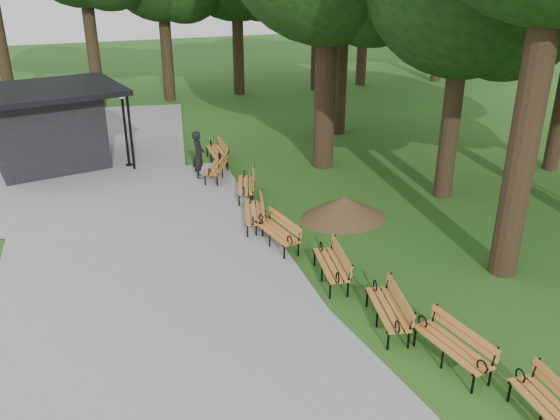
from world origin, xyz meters
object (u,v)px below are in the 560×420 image
object	(u,v)px
bench_5	(254,213)
bench_4	(277,232)
dirt_mound	(344,207)
kiosk	(46,127)
bench_1	(452,347)
bench_8	(216,152)
lamp_post	(123,112)
bench_3	(331,265)
bench_2	(387,309)
bench_6	(246,185)
bench_7	(216,167)
person	(198,155)
bench_0	(553,411)

from	to	relation	value
bench_5	bench_4	bearing A→B (deg)	22.59
dirt_mound	bench_4	xyz separation A→B (m)	(-2.60, -1.09, 0.07)
kiosk	bench_1	xyz separation A→B (m)	(7.47, -15.56, -1.11)
kiosk	bench_8	xyz separation A→B (m)	(6.15, -1.78, -1.11)
lamp_post	bench_3	distance (m)	11.41
bench_2	bench_4	world-z (taller)	same
kiosk	dirt_mound	bearing A→B (deg)	-55.97
bench_6	bench_2	bearing A→B (deg)	21.82
bench_4	bench_7	world-z (taller)	same
person	kiosk	bearing A→B (deg)	68.68
bench_7	bench_8	xyz separation A→B (m)	(0.45, 1.80, 0.00)
bench_8	lamp_post	bearing A→B (deg)	-99.42
bench_7	bench_8	world-z (taller)	same
kiosk	dirt_mound	distance (m)	12.03
person	bench_3	world-z (taller)	person
bench_1	bench_3	bearing A→B (deg)	-175.35
lamp_post	bench_7	size ratio (longest dim) A/B	1.57
bench_2	bench_6	distance (m)	8.31
kiosk	bench_2	xyz separation A→B (m)	(6.93, -13.95, -1.11)
bench_8	bench_4	bearing A→B (deg)	0.74
dirt_mound	bench_7	bearing A→B (deg)	120.65
bench_5	bench_6	distance (m)	2.34
lamp_post	bench_6	size ratio (longest dim) A/B	1.57
lamp_post	bench_3	bearing A→B (deg)	-70.47
bench_4	dirt_mound	bearing A→B (deg)	103.23
bench_1	bench_8	bearing A→B (deg)	177.21
person	bench_4	size ratio (longest dim) A/B	0.94
person	lamp_post	xyz separation A→B (m)	(-2.31, 2.18, 1.27)
bench_7	person	bearing A→B (deg)	-90.00
lamp_post	bench_6	xyz separation A→B (m)	(3.37, -4.59, -1.72)
bench_2	bench_4	bearing A→B (deg)	-155.19
bench_7	bench_5	bearing A→B (deg)	28.21
kiosk	bench_3	world-z (taller)	kiosk
bench_7	bench_6	bearing A→B (deg)	40.69
bench_3	bench_1	bearing A→B (deg)	22.93
bench_4	bench_5	size ratio (longest dim) A/B	1.00
kiosk	bench_5	world-z (taller)	kiosk
bench_1	bench_7	size ratio (longest dim) A/B	1.00
kiosk	bench_7	distance (m)	6.82
person	bench_1	size ratio (longest dim) A/B	0.94
bench_2	bench_7	world-z (taller)	same
bench_1	bench_2	world-z (taller)	same
bench_4	person	bearing A→B (deg)	177.95
person	bench_6	world-z (taller)	person
person	kiosk	xyz separation A→B (m)	(-5.13, 3.27, 0.66)
bench_3	bench_8	world-z (taller)	same
bench_2	bench_3	xyz separation A→B (m)	(-0.34, 2.23, 0.00)
bench_0	bench_4	world-z (taller)	same
person	lamp_post	bearing A→B (deg)	57.81
bench_8	bench_6	bearing A→B (deg)	2.79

